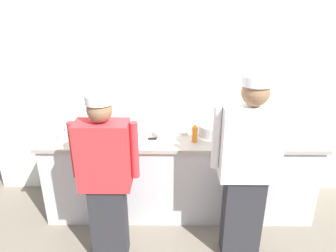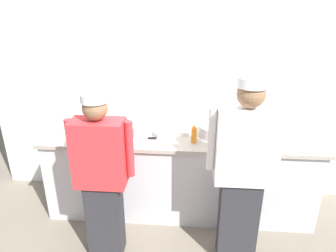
{
  "view_description": "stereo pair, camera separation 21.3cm",
  "coord_description": "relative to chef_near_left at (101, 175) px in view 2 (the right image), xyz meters",
  "views": [
    {
      "loc": [
        -0.1,
        -2.62,
        2.29
      ],
      "look_at": [
        -0.13,
        0.32,
        1.06
      ],
      "focal_mm": 32.74,
      "sensor_mm": 36.0,
      "label": 1
    },
    {
      "loc": [
        0.11,
        -2.61,
        2.29
      ],
      "look_at": [
        -0.13,
        0.32,
        1.06
      ],
      "focal_mm": 32.74,
      "sensor_mm": 36.0,
      "label": 2
    }
  ],
  "objects": [
    {
      "name": "ground_plane",
      "position": [
        0.67,
        0.34,
        -0.85
      ],
      "size": [
        9.0,
        9.0,
        0.0
      ],
      "primitive_type": "plane",
      "color": "slate"
    },
    {
      "name": "wall_back",
      "position": [
        0.67,
        1.18,
        0.48
      ],
      "size": [
        4.6,
        0.1,
        2.68
      ],
      "color": "white",
      "rests_on": "ground"
    },
    {
      "name": "prep_counter",
      "position": [
        0.67,
        0.7,
        -0.39
      ],
      "size": [
        2.93,
        0.69,
        0.93
      ],
      "color": "silver",
      "rests_on": "ground"
    },
    {
      "name": "chef_near_left",
      "position": [
        0.0,
        0.0,
        0.0
      ],
      "size": [
        0.59,
        0.24,
        1.6
      ],
      "color": "#2D2D33",
      "rests_on": "ground"
    },
    {
      "name": "chef_center",
      "position": [
        1.23,
        0.04,
        0.08
      ],
      "size": [
        0.63,
        0.24,
        1.75
      ],
      "color": "#2D2D33",
      "rests_on": "ground"
    },
    {
      "name": "plate_stack_front",
      "position": [
        -0.08,
        0.81,
        0.13
      ],
      "size": [
        0.24,
        0.24,
        0.1
      ],
      "color": "white",
      "rests_on": "prep_counter"
    },
    {
      "name": "plate_stack_rear",
      "position": [
        0.51,
        0.7,
        0.11
      ],
      "size": [
        0.23,
        0.23,
        0.07
      ],
      "color": "white",
      "rests_on": "prep_counter"
    },
    {
      "name": "mixing_bowl_steel",
      "position": [
        1.03,
        0.74,
        0.14
      ],
      "size": [
        0.34,
        0.34,
        0.12
      ],
      "primitive_type": "cylinder",
      "color": "#B7BABF",
      "rests_on": "prep_counter"
    },
    {
      "name": "sheet_tray",
      "position": [
        1.6,
        0.7,
        0.09
      ],
      "size": [
        0.54,
        0.33,
        0.02
      ],
      "primitive_type": "cube",
      "rotation": [
        0.0,
        0.0,
        0.07
      ],
      "color": "#B7BABF",
      "rests_on": "prep_counter"
    },
    {
      "name": "squeeze_bottle_primary",
      "position": [
        0.81,
        0.56,
        0.17
      ],
      "size": [
        0.06,
        0.06,
        0.2
      ],
      "color": "orange",
      "rests_on": "prep_counter"
    },
    {
      "name": "squeeze_bottle_secondary",
      "position": [
        0.1,
        0.67,
        0.18
      ],
      "size": [
        0.05,
        0.05,
        0.21
      ],
      "color": "red",
      "rests_on": "prep_counter"
    },
    {
      "name": "ramekin_red_sauce",
      "position": [
        -0.3,
        0.8,
        0.11
      ],
      "size": [
        0.1,
        0.1,
        0.05
      ],
      "color": "white",
      "rests_on": "prep_counter"
    },
    {
      "name": "ramekin_green_sauce",
      "position": [
        -0.58,
        0.84,
        0.1
      ],
      "size": [
        0.08,
        0.08,
        0.04
      ],
      "color": "white",
      "rests_on": "prep_counter"
    },
    {
      "name": "ramekin_orange_sauce",
      "position": [
        -0.59,
        0.64,
        0.1
      ],
      "size": [
        0.09,
        0.09,
        0.04
      ],
      "color": "white",
      "rests_on": "prep_counter"
    },
    {
      "name": "ramekin_yellow_sauce",
      "position": [
        0.71,
        0.76,
        0.1
      ],
      "size": [
        0.1,
        0.1,
        0.04
      ],
      "color": "white",
      "rests_on": "prep_counter"
    },
    {
      "name": "deli_cup",
      "position": [
        0.21,
        0.67,
        0.13
      ],
      "size": [
        0.09,
        0.09,
        0.1
      ],
      "primitive_type": "cylinder",
      "color": "white",
      "rests_on": "prep_counter"
    },
    {
      "name": "chefs_knife",
      "position": [
        0.44,
        0.62,
        0.08
      ],
      "size": [
        0.27,
        0.03,
        0.02
      ],
      "color": "#B7BABF",
      "rests_on": "prep_counter"
    }
  ]
}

